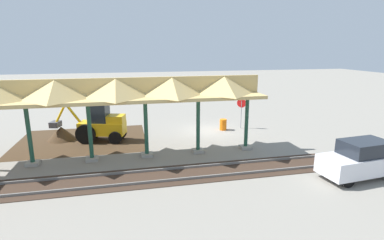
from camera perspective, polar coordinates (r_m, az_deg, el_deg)
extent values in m
plane|color=gray|center=(24.29, 3.04, -2.08)|extent=(120.00, 120.00, 0.00)
cube|color=#42301E|center=(23.26, -20.10, -3.63)|extent=(8.97, 7.00, 0.01)
cube|color=#9E998E|center=(20.36, 10.13, -5.14)|extent=(0.70, 0.70, 0.20)
cylinder|color=#1E4C38|center=(19.88, 10.34, -0.49)|extent=(0.24, 0.24, 3.60)
cube|color=#9E998E|center=(19.38, 1.15, -5.90)|extent=(0.70, 0.70, 0.20)
cylinder|color=#1E4C38|center=(18.87, 1.17, -1.03)|extent=(0.24, 0.24, 3.60)
cube|color=#9E998E|center=(18.91, -8.56, -6.55)|extent=(0.70, 0.70, 0.20)
cylinder|color=#1E4C38|center=(18.40, -8.75, -1.58)|extent=(0.24, 0.24, 3.60)
cube|color=#9E998E|center=(19.01, -18.48, -7.03)|extent=(0.70, 0.70, 0.20)
cylinder|color=#1E4C38|center=(18.49, -18.87, -2.09)|extent=(0.24, 0.24, 3.60)
cube|color=#9E998E|center=(19.65, -28.03, -7.30)|extent=(0.70, 0.70, 0.20)
cylinder|color=#1E4C38|center=(19.15, -28.60, -2.52)|extent=(0.24, 0.24, 3.60)
cube|color=tan|center=(17.97, -14.16, 4.00)|extent=(17.50, 3.20, 0.20)
cube|color=tan|center=(17.88, -14.29, 6.05)|extent=(17.50, 0.20, 1.10)
pyramid|color=tan|center=(18.84, 6.06, 6.77)|extent=(2.93, 3.20, 1.10)
pyramid|color=tan|center=(18.07, -3.85, 6.52)|extent=(2.93, 3.20, 1.10)
pyramid|color=tan|center=(17.88, -14.29, 6.05)|extent=(2.93, 3.20, 1.10)
pyramid|color=tan|center=(18.27, -24.59, 5.39)|extent=(2.93, 3.20, 1.10)
cube|color=slate|center=(17.77, 9.35, -8.03)|extent=(60.00, 0.08, 0.15)
cube|color=slate|center=(16.55, 11.21, -9.80)|extent=(60.00, 0.08, 0.15)
cube|color=#38281E|center=(17.18, 10.24, -9.07)|extent=(60.00, 2.58, 0.03)
cylinder|color=gray|center=(25.07, 9.34, 1.01)|extent=(0.06, 0.06, 2.34)
cylinder|color=red|center=(24.88, 9.43, 3.21)|extent=(0.63, 0.47, 0.76)
cube|color=#EAB214|center=(22.36, -16.70, -1.47)|extent=(3.42, 2.06, 0.90)
cube|color=#1E262D|center=(22.16, -17.39, 1.41)|extent=(1.55, 1.46, 1.40)
cube|color=#EAB214|center=(21.89, -14.28, 0.26)|extent=(1.39, 1.35, 0.50)
cylinder|color=black|center=(23.40, -18.34, -1.61)|extent=(1.43, 0.64, 1.40)
cylinder|color=black|center=(22.11, -19.59, -2.58)|extent=(1.43, 0.64, 1.40)
cylinder|color=black|center=(22.78, -13.50, -2.35)|extent=(0.95, 0.52, 0.90)
cylinder|color=black|center=(21.58, -14.40, -3.30)|extent=(0.95, 0.52, 0.90)
cylinder|color=#EAB214|center=(22.85, -21.79, 1.30)|extent=(1.08, 0.44, 1.41)
cylinder|color=#EAB214|center=(23.25, -23.79, 1.05)|extent=(1.02, 0.41, 1.59)
cube|color=#47474C|center=(23.60, -24.57, -0.74)|extent=(0.78, 0.92, 0.40)
cone|color=#42301E|center=(23.99, -23.47, -3.43)|extent=(4.01, 4.01, 1.95)
cube|color=silver|center=(17.81, 29.28, -7.23)|extent=(4.35, 2.15, 0.95)
cube|color=#1E232B|center=(17.70, 30.06, -4.57)|extent=(2.49, 1.76, 0.73)
cylinder|color=black|center=(16.55, 27.64, -10.33)|extent=(0.62, 0.26, 0.60)
cylinder|color=black|center=(17.50, 24.21, -8.67)|extent=(0.62, 0.26, 0.60)
cylinder|color=black|center=(19.41, 30.34, -7.20)|extent=(0.62, 0.26, 0.60)
cylinder|color=orange|center=(24.54, 5.95, -0.88)|extent=(0.56, 0.56, 0.90)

